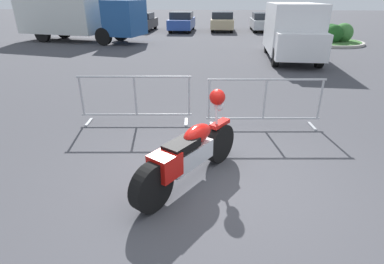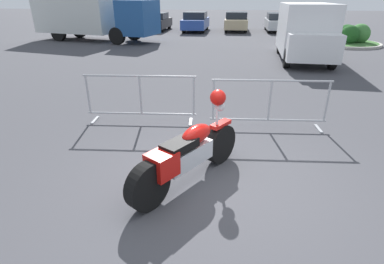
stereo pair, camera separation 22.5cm
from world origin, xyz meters
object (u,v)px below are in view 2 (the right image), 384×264
Objects in this scene: motorcycle at (188,153)px; parked_car_tan at (236,21)px; crowd_barrier_far at (269,104)px; box_truck at (89,13)px; delivery_van at (305,30)px; parked_car_yellow at (321,23)px; crowd_barrier_near at (141,98)px; parked_car_red at (121,21)px; parked_car_silver at (277,22)px; parked_car_blue at (196,21)px; pedestrian at (122,23)px; parked_car_black at (157,21)px.

motorcycle is 0.48× the size of parked_car_tan.
box_truck is (-9.71, 12.64, 1.08)m from crowd_barrier_far.
motorcycle is 0.84× the size of crowd_barrier_far.
parked_car_yellow is at bearing 165.30° from delivery_van.
motorcycle reaches higher than crowd_barrier_near.
parked_car_yellow is (3.39, 10.86, -0.54)m from delivery_van.
box_truck is at bearing 61.76° from motorcycle.
parked_car_tan is at bearing 30.69° from motorcycle.
parked_car_red reaches higher than parked_car_silver.
parked_car_red is 0.95× the size of parked_car_blue.
parked_car_yellow is at bearing -88.61° from parked_car_blue.
pedestrian is at bearing 131.76° from parked_car_blue.
parked_car_black reaches higher than crowd_barrier_near.
crowd_barrier_near is (-1.38, 2.21, 0.06)m from motorcycle.
pedestrian is (-5.70, 14.77, 0.36)m from crowd_barrier_near.
crowd_barrier_far is 0.56× the size of parked_car_blue.
pedestrian reaches higher than motorcycle.
parked_car_black is at bearing 79.71° from box_truck.
delivery_van is 11.39m from parked_car_yellow.
parked_car_yellow is at bearing 34.61° from box_truck.
box_truck is at bearing -108.39° from delivery_van.
parked_car_blue is at bearing 93.40° from crowd_barrier_near.
motorcycle is 1.20× the size of pedestrian.
parked_car_tan is at bearing -77.06° from parked_car_blue.
parked_car_tan reaches higher than motorcycle.
parked_car_blue is at bearing 91.39° from parked_car_yellow.
parked_car_blue is (-1.12, 18.78, 0.18)m from crowd_barrier_near.
delivery_van is 12.36m from parked_car_blue.
motorcycle is at bearing -121.99° from crowd_barrier_far.
parked_car_tan is 2.53× the size of pedestrian.
parked_car_blue reaches higher than parked_car_tan.
delivery_van is 12.63m from pedestrian.
parked_car_yellow is at bearing 58.59° from pedestrian.
crowd_barrier_far is 17.02m from pedestrian.
parked_car_silver is at bearing 22.45° from motorcycle.
parked_car_red is at bearing 117.79° from crowd_barrier_far.
pedestrian reaches higher than crowd_barrier_near.
parked_car_red is 15.84m from parked_car_yellow.
box_truck is (-6.95, 12.64, 1.08)m from crowd_barrier_near.
parked_car_yellow is at bearing 66.09° from crowd_barrier_near.
parked_car_tan is (-0.71, 19.47, 0.17)m from crowd_barrier_far.
pedestrian reaches higher than parked_car_yellow.
crowd_barrier_far is 1.43× the size of pedestrian.
parked_car_silver reaches higher than motorcycle.
parked_car_yellow is (8.38, 18.91, 0.15)m from crowd_barrier_near.
crowd_barrier_far is at bearing 164.04° from parked_car_yellow.
parked_car_silver is (2.46, 19.53, 0.14)m from crowd_barrier_far.
parked_car_black is (-4.28, 19.04, 0.13)m from crowd_barrier_near.
parked_car_black is 2.38× the size of pedestrian.
parked_car_red is 2.43× the size of pedestrian.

